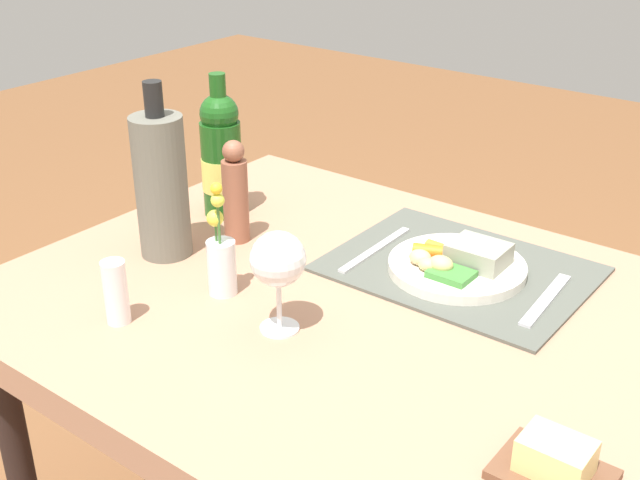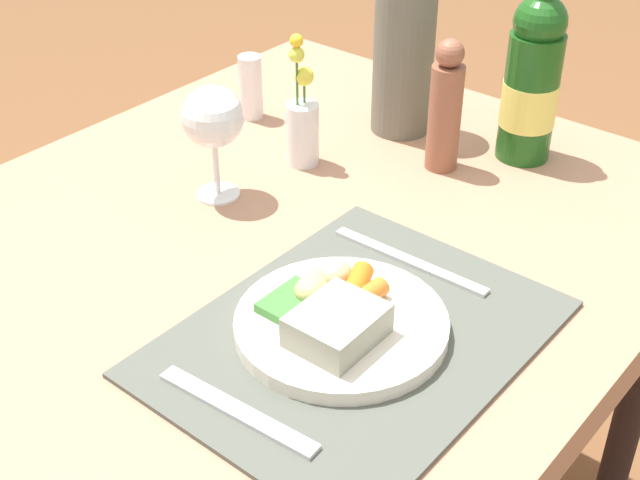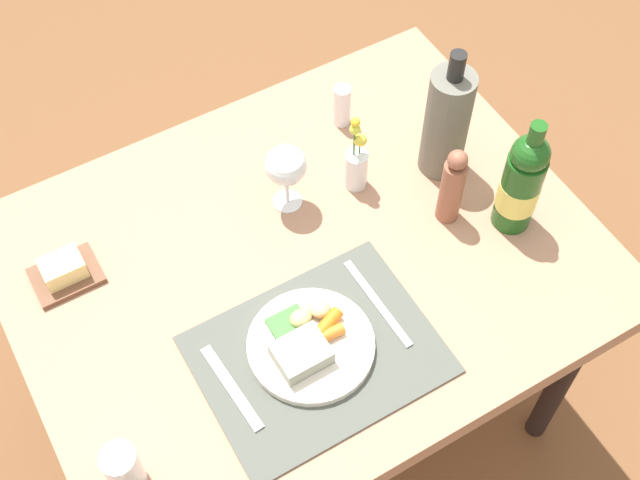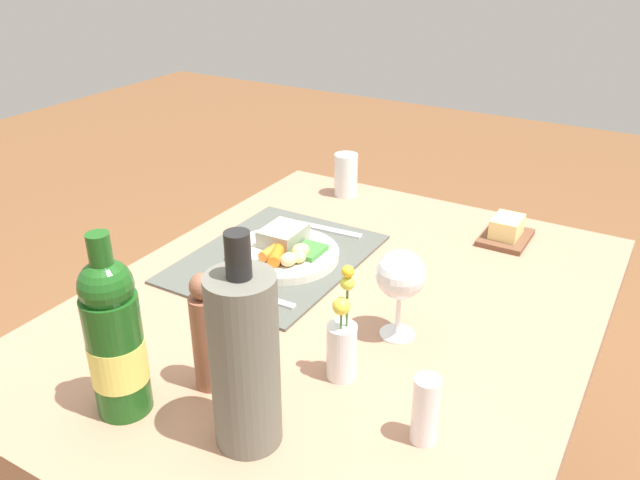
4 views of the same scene
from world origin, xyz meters
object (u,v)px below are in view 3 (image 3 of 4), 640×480
at_px(knife, 377,303).
at_px(water_tumbler, 124,470).
at_px(salt_shaker, 342,106).
at_px(wine_bottle, 521,183).
at_px(dinner_plate, 309,343).
at_px(fork, 232,388).
at_px(butter_dish, 64,271).
at_px(pepper_mill, 452,187).
at_px(dining_table, 305,276).
at_px(cooler_bottle, 447,122).
at_px(wine_glass, 286,166).
at_px(flower_vase, 356,164).

bearing_deg(knife, water_tumbler, -173.19).
relative_size(salt_shaker, wine_bottle, 0.36).
bearing_deg(dinner_plate, wine_bottle, 5.69).
relative_size(fork, butter_dish, 1.46).
bearing_deg(wine_bottle, fork, -175.65).
bearing_deg(butter_dish, salt_shaker, 6.65).
relative_size(salt_shaker, pepper_mill, 0.53).
relative_size(salt_shaker, water_tumbler, 0.94).
height_order(knife, water_tumbler, water_tumbler).
xyz_separation_m(dinner_plate, water_tumbler, (-0.38, -0.06, 0.03)).
xyz_separation_m(salt_shaker, pepper_mill, (0.05, -0.33, 0.04)).
bearing_deg(butter_dish, pepper_mill, -18.87).
relative_size(dinner_plate, knife, 1.09).
distance_m(dining_table, pepper_mill, 0.35).
distance_m(wine_bottle, cooler_bottle, 0.20).
xyz_separation_m(wine_glass, cooler_bottle, (0.33, -0.07, 0.02)).
xyz_separation_m(fork, knife, (0.32, 0.02, 0.00)).
height_order(fork, pepper_mill, pepper_mill).
bearing_deg(salt_shaker, knife, -112.76).
relative_size(wine_glass, pepper_mill, 0.83).
relative_size(wine_glass, flower_vase, 0.82).
bearing_deg(fork, cooler_bottle, 17.43).
relative_size(dinner_plate, pepper_mill, 1.21).
distance_m(dining_table, dinner_plate, 0.22).
bearing_deg(salt_shaker, flower_vase, -111.49).
bearing_deg(dinner_plate, knife, 5.70).
height_order(salt_shaker, wine_glass, wine_glass).
xyz_separation_m(pepper_mill, flower_vase, (-0.12, 0.16, -0.03)).
relative_size(dinner_plate, water_tumbler, 2.14).
xyz_separation_m(knife, water_tumbler, (-0.54, -0.08, 0.04)).
relative_size(dining_table, pepper_mill, 5.81).
height_order(dining_table, fork, fork).
bearing_deg(dinner_plate, cooler_bottle, 27.88).
bearing_deg(knife, cooler_bottle, 35.74).
bearing_deg(dinner_plate, butter_dish, 131.57).
bearing_deg(pepper_mill, salt_shaker, 99.48).
relative_size(fork, pepper_mill, 0.98).
xyz_separation_m(knife, cooler_bottle, (0.30, 0.23, 0.12)).
distance_m(butter_dish, flower_vase, 0.62).
height_order(dinner_plate, butter_dish, dinner_plate).
distance_m(fork, knife, 0.32).
bearing_deg(wine_bottle, cooler_bottle, 102.18).
relative_size(dining_table, wine_bottle, 3.99).
height_order(wine_glass, pepper_mill, pepper_mill).
bearing_deg(wine_bottle, flower_vase, 133.24).
bearing_deg(pepper_mill, flower_vase, 126.05).
distance_m(dining_table, cooler_bottle, 0.42).
xyz_separation_m(salt_shaker, flower_vase, (-0.06, -0.16, 0.01)).
xyz_separation_m(dining_table, dinner_plate, (-0.09, -0.18, 0.09)).
xyz_separation_m(fork, butter_dish, (-0.17, 0.37, 0.01)).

